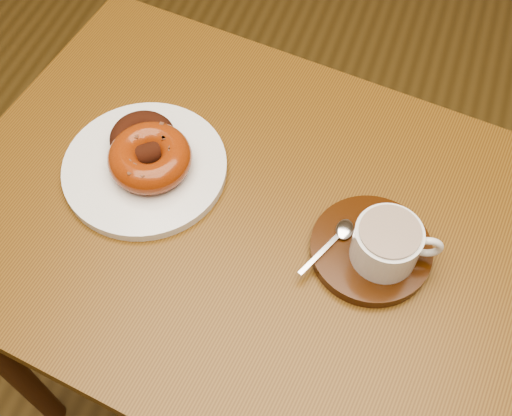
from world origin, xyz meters
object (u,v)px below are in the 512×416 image
(cafe_table, at_px, (244,253))
(coffee_cup, at_px, (388,243))
(donut_plate, at_px, (145,168))
(saucer, at_px, (371,250))

(cafe_table, height_order, coffee_cup, coffee_cup)
(cafe_table, bearing_deg, coffee_cup, 3.70)
(coffee_cup, bearing_deg, cafe_table, 164.55)
(cafe_table, bearing_deg, donut_plate, 179.80)
(donut_plate, height_order, coffee_cup, coffee_cup)
(donut_plate, distance_m, coffee_cup, 0.36)
(donut_plate, height_order, saucer, saucer)
(saucer, xyz_separation_m, coffee_cup, (0.02, -0.01, 0.04))
(donut_plate, relative_size, coffee_cup, 2.07)
(donut_plate, distance_m, saucer, 0.34)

